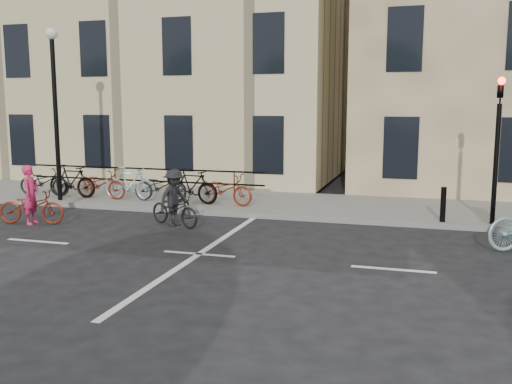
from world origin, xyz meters
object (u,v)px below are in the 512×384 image
(traffic_light, at_px, (498,132))
(cyclist_dark, at_px, (174,204))
(lamp_post, at_px, (55,93))
(cyclist_pink, at_px, (31,204))

(traffic_light, height_order, cyclist_dark, traffic_light)
(lamp_post, bearing_deg, cyclist_pink, -68.61)
(lamp_post, bearing_deg, cyclist_dark, -21.73)
(cyclist_pink, bearing_deg, traffic_light, -88.99)
(lamp_post, distance_m, cyclist_pink, 4.17)
(traffic_light, relative_size, lamp_post, 0.74)
(cyclist_pink, relative_size, cyclist_dark, 1.05)
(cyclist_pink, distance_m, cyclist_dark, 3.83)
(traffic_light, bearing_deg, cyclist_pink, -166.95)
(lamp_post, xyz_separation_m, cyclist_dark, (4.82, -1.92, -2.90))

